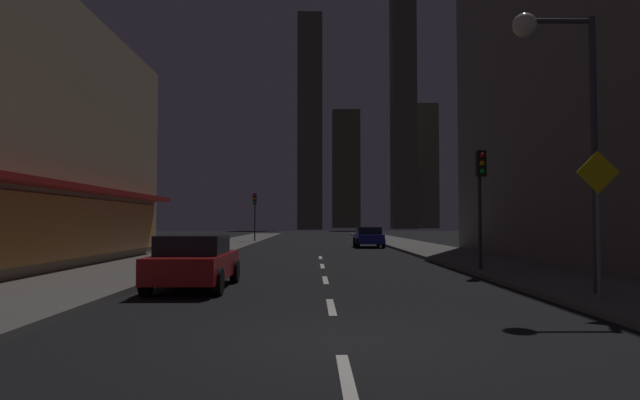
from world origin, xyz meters
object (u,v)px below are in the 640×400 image
at_px(car_parked_near, 194,261).
at_px(fire_hydrant_far_left, 200,250).
at_px(street_lamp_right, 558,83).
at_px(pedestrian_crossing_sign, 598,212).
at_px(car_parked_far, 369,237).
at_px(traffic_light_far_left, 255,206).
at_px(traffic_light_near_right, 481,182).

xyz_separation_m(car_parked_near, fire_hydrant_far_left, (-2.30, 11.54, -0.29)).
relative_size(street_lamp_right, pedestrian_crossing_sign, 2.09).
distance_m(street_lamp_right, pedestrian_crossing_sign, 3.29).
bearing_deg(car_parked_far, traffic_light_far_left, 136.06).
xyz_separation_m(car_parked_far, traffic_light_far_left, (-9.10, 8.77, 2.45)).
bearing_deg(car_parked_near, fire_hydrant_far_left, 101.28).
relative_size(car_parked_near, traffic_light_far_left, 1.01).
distance_m(traffic_light_near_right, pedestrian_crossing_sign, 7.57).
xyz_separation_m(car_parked_far, street_lamp_right, (1.78, -25.78, 4.33)).
bearing_deg(traffic_light_near_right, fire_hydrant_far_left, 146.64).
distance_m(car_parked_far, street_lamp_right, 26.20).
relative_size(fire_hydrant_far_left, traffic_light_near_right, 0.16).
relative_size(traffic_light_far_left, street_lamp_right, 0.64).
bearing_deg(pedestrian_crossing_sign, traffic_light_near_right, 90.77).
bearing_deg(street_lamp_right, traffic_light_near_right, 88.90).
bearing_deg(street_lamp_right, traffic_light_far_left, 107.48).
bearing_deg(street_lamp_right, fire_hydrant_far_left, 129.35).
distance_m(car_parked_far, traffic_light_far_left, 12.87).
bearing_deg(traffic_light_near_right, street_lamp_right, -91.10).
bearing_deg(car_parked_near, street_lamp_right, -13.89).
bearing_deg(pedestrian_crossing_sign, street_lamp_right, 100.21).
bearing_deg(pedestrian_crossing_sign, car_parked_near, 159.48).
xyz_separation_m(traffic_light_near_right, traffic_light_far_left, (-11.00, 28.29, 0.00)).
bearing_deg(fire_hydrant_far_left, pedestrian_crossing_sign, -52.49).
relative_size(car_parked_far, traffic_light_far_left, 1.01).
relative_size(car_parked_near, car_parked_far, 1.00).
distance_m(car_parked_far, pedestrian_crossing_sign, 27.10).
xyz_separation_m(car_parked_near, pedestrian_crossing_sign, (9.20, -3.44, 1.28)).
bearing_deg(street_lamp_right, pedestrian_crossing_sign, -79.79).
xyz_separation_m(car_parked_near, car_parked_far, (7.20, 23.55, 0.00)).
bearing_deg(fire_hydrant_far_left, car_parked_far, 51.68).
height_order(traffic_light_near_right, street_lamp_right, street_lamp_right).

